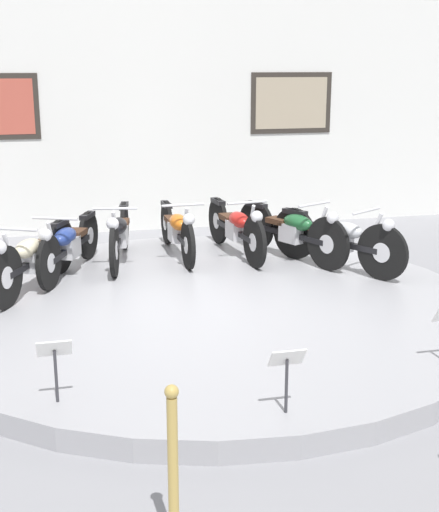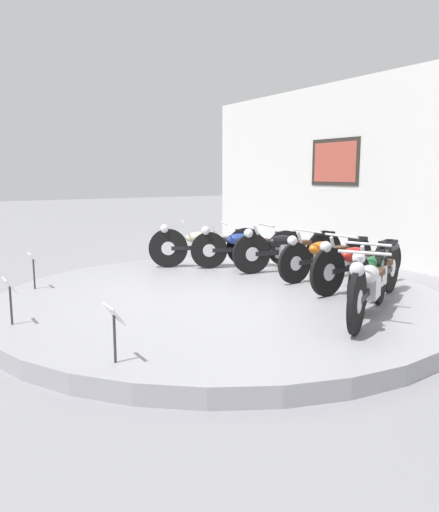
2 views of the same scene
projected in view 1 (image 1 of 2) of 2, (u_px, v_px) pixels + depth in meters
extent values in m
plane|color=gray|center=(208.00, 317.00, 7.80)|extent=(60.00, 60.00, 0.00)
cylinder|color=#99999E|center=(208.00, 309.00, 7.78)|extent=(6.00, 6.00, 0.19)
cube|color=silver|center=(148.00, 116.00, 11.52)|extent=(14.00, 0.20, 3.72)
cube|color=#2D2823|center=(291.00, 103.00, 11.91)|extent=(1.40, 0.02, 1.00)
cube|color=tan|center=(291.00, 103.00, 11.90)|extent=(1.24, 0.02, 0.84)
cylinder|color=black|center=(5.00, 278.00, 7.42)|extent=(0.35, 0.63, 0.67)
cylinder|color=silver|center=(5.00, 278.00, 7.42)|extent=(0.16, 0.24, 0.24)
cylinder|color=black|center=(61.00, 246.00, 8.69)|extent=(0.35, 0.63, 0.67)
cylinder|color=silver|center=(61.00, 246.00, 8.69)|extent=(0.16, 0.24, 0.24)
cube|color=black|center=(35.00, 261.00, 8.06)|extent=(0.61, 1.15, 0.07)
cube|color=silver|center=(33.00, 260.00, 8.01)|extent=(0.32, 0.38, 0.24)
ellipsoid|color=beige|center=(28.00, 248.00, 7.88)|extent=(0.41, 0.53, 0.20)
cube|color=#472D1E|center=(43.00, 244.00, 8.23)|extent=(0.32, 0.38, 0.07)
cube|color=black|center=(59.00, 223.00, 8.62)|extent=(0.25, 0.37, 0.06)
cylinder|color=silver|center=(11.00, 255.00, 7.51)|extent=(0.15, 0.24, 0.54)
cylinder|color=silver|center=(14.00, 229.00, 7.54)|extent=(0.50, 0.27, 0.03)
cylinder|color=black|center=(49.00, 263.00, 8.05)|extent=(0.29, 0.60, 0.63)
cylinder|color=silver|center=(49.00, 263.00, 8.05)|extent=(0.14, 0.23, 0.22)
cylinder|color=black|center=(88.00, 235.00, 9.33)|extent=(0.29, 0.60, 0.63)
cylinder|color=silver|center=(88.00, 235.00, 9.33)|extent=(0.14, 0.23, 0.22)
cube|color=black|center=(70.00, 248.00, 8.69)|extent=(0.54, 1.18, 0.07)
cube|color=silver|center=(69.00, 247.00, 8.65)|extent=(0.31, 0.37, 0.24)
ellipsoid|color=navy|center=(65.00, 237.00, 8.51)|extent=(0.39, 0.53, 0.20)
cube|color=#472D1E|center=(76.00, 233.00, 8.86)|extent=(0.31, 0.37, 0.07)
cube|color=black|center=(87.00, 215.00, 9.26)|extent=(0.23, 0.37, 0.06)
cylinder|color=silver|center=(53.00, 243.00, 8.13)|extent=(0.14, 0.25, 0.54)
cylinder|color=silver|center=(55.00, 218.00, 8.17)|extent=(0.51, 0.23, 0.03)
sphere|color=silver|center=(45.00, 235.00, 7.90)|extent=(0.15, 0.15, 0.15)
cylinder|color=black|center=(114.00, 250.00, 8.54)|extent=(0.18, 0.65, 0.65)
cylinder|color=silver|center=(114.00, 250.00, 8.54)|extent=(0.11, 0.24, 0.23)
cylinder|color=black|center=(125.00, 226.00, 9.84)|extent=(0.18, 0.65, 0.65)
cylinder|color=silver|center=(125.00, 226.00, 9.84)|extent=(0.11, 0.24, 0.23)
cube|color=black|center=(120.00, 237.00, 9.19)|extent=(0.31, 1.23, 0.07)
cube|color=silver|center=(119.00, 236.00, 9.15)|extent=(0.26, 0.35, 0.24)
ellipsoid|color=black|center=(118.00, 226.00, 9.01)|extent=(0.31, 0.51, 0.20)
cube|color=#472D1E|center=(121.00, 223.00, 9.37)|extent=(0.26, 0.35, 0.07)
cube|color=black|center=(124.00, 206.00, 9.77)|extent=(0.17, 0.37, 0.06)
cylinder|color=silver|center=(115.00, 231.00, 8.63)|extent=(0.09, 0.25, 0.54)
cylinder|color=silver|center=(115.00, 208.00, 8.67)|extent=(0.54, 0.14, 0.03)
sphere|color=silver|center=(113.00, 224.00, 8.39)|extent=(0.15, 0.15, 0.15)
cylinder|color=black|center=(188.00, 245.00, 8.87)|extent=(0.08, 0.62, 0.61)
cylinder|color=silver|center=(188.00, 245.00, 8.87)|extent=(0.07, 0.22, 0.21)
cylinder|color=black|center=(167.00, 223.00, 10.13)|extent=(0.08, 0.62, 0.61)
cylinder|color=silver|center=(167.00, 223.00, 10.13)|extent=(0.07, 0.22, 0.21)
cube|color=black|center=(177.00, 233.00, 9.50)|extent=(0.11, 1.24, 0.07)
cube|color=silver|center=(177.00, 232.00, 9.45)|extent=(0.21, 0.33, 0.24)
ellipsoid|color=#D16619|center=(179.00, 222.00, 9.32)|extent=(0.24, 0.49, 0.20)
cube|color=#472D1E|center=(173.00, 219.00, 9.67)|extent=(0.21, 0.33, 0.07)
cube|color=black|center=(166.00, 205.00, 10.06)|extent=(0.11, 0.36, 0.06)
cylinder|color=silver|center=(185.00, 227.00, 8.95)|extent=(0.05, 0.25, 0.54)
cylinder|color=silver|center=(183.00, 205.00, 8.99)|extent=(0.54, 0.05, 0.03)
sphere|color=silver|center=(189.00, 219.00, 8.72)|extent=(0.15, 0.15, 0.15)
cylinder|color=black|center=(255.00, 242.00, 8.92)|extent=(0.13, 0.66, 0.66)
cylinder|color=silver|center=(255.00, 242.00, 8.92)|extent=(0.09, 0.24, 0.23)
cylinder|color=black|center=(218.00, 221.00, 10.15)|extent=(0.13, 0.66, 0.66)
cylinder|color=silver|center=(218.00, 221.00, 10.15)|extent=(0.09, 0.24, 0.23)
cube|color=black|center=(235.00, 231.00, 9.54)|extent=(0.21, 1.24, 0.07)
cube|color=silver|center=(236.00, 230.00, 9.49)|extent=(0.24, 0.34, 0.24)
ellipsoid|color=red|center=(239.00, 220.00, 9.36)|extent=(0.27, 0.50, 0.20)
cube|color=#472D1E|center=(229.00, 217.00, 9.70)|extent=(0.24, 0.34, 0.07)
cube|color=black|center=(218.00, 201.00, 10.07)|extent=(0.14, 0.37, 0.06)
cylinder|color=silver|center=(250.00, 224.00, 9.01)|extent=(0.07, 0.25, 0.54)
cylinder|color=silver|center=(247.00, 202.00, 9.04)|extent=(0.54, 0.09, 0.03)
sphere|color=silver|center=(257.00, 217.00, 8.78)|extent=(0.15, 0.15, 0.15)
cylinder|color=black|center=(328.00, 244.00, 8.80)|extent=(0.33, 0.63, 0.67)
cylinder|color=silver|center=(328.00, 244.00, 8.80)|extent=(0.16, 0.24, 0.24)
cylinder|color=black|center=(256.00, 225.00, 9.82)|extent=(0.33, 0.63, 0.67)
cylinder|color=silver|center=(256.00, 225.00, 9.82)|extent=(0.16, 0.24, 0.24)
cube|color=black|center=(290.00, 234.00, 9.31)|extent=(0.59, 1.16, 0.07)
cube|color=silver|center=(292.00, 233.00, 9.28)|extent=(0.32, 0.37, 0.24)
ellipsoid|color=#1E562D|center=(298.00, 222.00, 9.16)|extent=(0.40, 0.53, 0.20)
cube|color=#472D1E|center=(279.00, 221.00, 9.44)|extent=(0.32, 0.37, 0.07)
cube|color=black|center=(256.00, 205.00, 9.75)|extent=(0.24, 0.37, 0.06)
cylinder|color=silver|center=(320.00, 226.00, 8.86)|extent=(0.15, 0.25, 0.54)
cylinder|color=silver|center=(314.00, 204.00, 8.88)|extent=(0.50, 0.26, 0.03)
sphere|color=silver|center=(333.00, 218.00, 8.67)|extent=(0.15, 0.15, 0.15)
cylinder|color=black|center=(382.00, 252.00, 8.40)|extent=(0.40, 0.61, 0.68)
cylinder|color=silver|center=(382.00, 252.00, 8.40)|extent=(0.18, 0.24, 0.24)
cylinder|color=black|center=(294.00, 233.00, 9.33)|extent=(0.40, 0.61, 0.68)
cylinder|color=silver|center=(294.00, 233.00, 9.33)|extent=(0.18, 0.24, 0.24)
cube|color=black|center=(336.00, 242.00, 8.87)|extent=(0.70, 1.10, 0.07)
cube|color=silver|center=(339.00, 241.00, 8.83)|extent=(0.34, 0.38, 0.24)
ellipsoid|color=#B2B5BA|center=(346.00, 230.00, 8.72)|extent=(0.44, 0.52, 0.20)
cube|color=#472D1E|center=(322.00, 229.00, 8.98)|extent=(0.34, 0.38, 0.07)
cube|color=black|center=(295.00, 212.00, 9.26)|extent=(0.27, 0.36, 0.06)
cylinder|color=silver|center=(373.00, 234.00, 8.45)|extent=(0.17, 0.24, 0.54)
cylinder|color=silver|center=(366.00, 211.00, 8.46)|extent=(0.48, 0.31, 0.03)
sphere|color=silver|center=(389.00, 225.00, 8.27)|extent=(0.15, 0.15, 0.15)
cylinder|color=#333338|center=(56.00, 376.00, 5.38)|extent=(0.02, 0.02, 0.42)
cube|color=white|center=(54.00, 348.00, 5.32)|extent=(0.26, 0.11, 0.15)
cylinder|color=#333338|center=(286.00, 386.00, 5.21)|extent=(0.02, 0.02, 0.42)
cube|color=white|center=(287.00, 358.00, 5.15)|extent=(0.26, 0.11, 0.15)
cylinder|color=tan|center=(173.00, 476.00, 3.95)|extent=(0.06, 0.06, 0.95)
sphere|color=tan|center=(172.00, 392.00, 3.82)|extent=(0.08, 0.08, 0.08)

